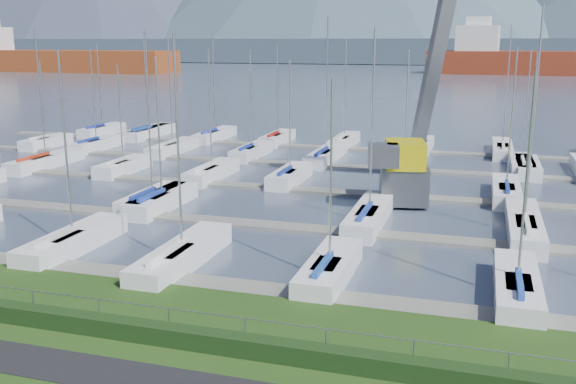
% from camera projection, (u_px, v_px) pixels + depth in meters
% --- Properties ---
extents(path, '(160.00, 2.00, 0.04)m').
position_uv_depth(path, '(155.00, 382.00, 20.96)').
color(path, black).
rests_on(path, grass).
extents(water, '(800.00, 540.00, 0.20)m').
position_uv_depth(water, '(461.00, 69.00, 266.05)').
color(water, '#455064').
extents(hedge, '(80.00, 0.70, 0.70)m').
position_uv_depth(hedge, '(189.00, 338.00, 23.30)').
color(hedge, '#193112').
rests_on(hedge, grass).
extents(fence, '(80.00, 0.04, 0.04)m').
position_uv_depth(fence, '(193.00, 312.00, 23.48)').
color(fence, gray).
rests_on(fence, grass).
extents(foothill, '(900.00, 80.00, 12.00)m').
position_uv_depth(foothill, '(467.00, 51.00, 329.79)').
color(foothill, '#3E4D5B').
rests_on(foothill, water).
extents(docks, '(90.00, 41.60, 0.25)m').
position_uv_depth(docks, '(342.00, 193.00, 48.02)').
color(docks, gray).
rests_on(docks, water).
extents(crane, '(6.67, 13.18, 22.35)m').
position_uv_depth(crane, '(415.00, 123.00, 44.49)').
color(crane, '#54575B').
rests_on(crane, water).
extents(cargo_ship_west, '(92.91, 20.87, 21.50)m').
position_uv_depth(cargo_ship_west, '(48.00, 61.00, 239.71)').
color(cargo_ship_west, brown).
rests_on(cargo_ship_west, water).
extents(sailboat_fleet, '(75.81, 49.67, 13.64)m').
position_uv_depth(sailboat_fleet, '(348.00, 111.00, 50.82)').
color(sailboat_fleet, navy).
rests_on(sailboat_fleet, water).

